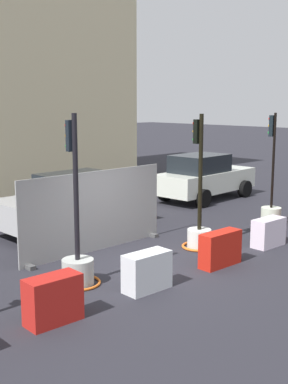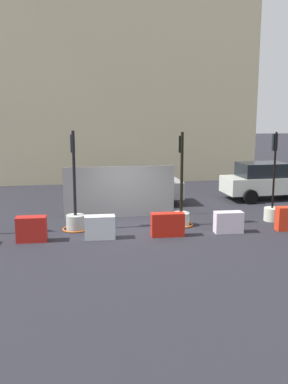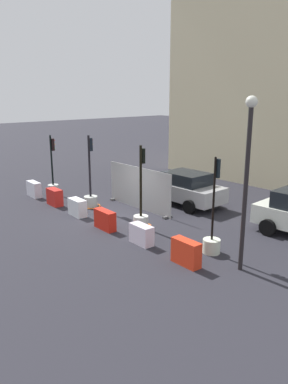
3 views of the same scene
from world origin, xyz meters
name	(u,v)px [view 1 (image 1 of 3)]	position (x,y,z in m)	size (l,w,h in m)	color
ground_plane	(148,265)	(0.00, 0.00, 0.00)	(120.00, 120.00, 0.00)	#27272E
traffic_light_1	(77,259)	(-1.99, 0.14, 0.55)	(0.98, 0.98, 3.66)	#B0B4AD
traffic_light_2	(199,227)	(2.01, 0.09, 0.57)	(0.94, 0.94, 3.58)	silver
traffic_light_3	(271,204)	(5.80, 0.24, 0.63)	(0.64, 0.64, 3.54)	silver
construction_barrier_1	(53,300)	(-3.47, -1.11, 0.43)	(1.02, 0.51, 0.86)	red
construction_barrier_2	(147,272)	(-1.17, -1.16, 0.40)	(1.05, 0.50, 0.81)	silver
construction_barrier_3	(220,249)	(1.20, -1.24, 0.42)	(1.17, 0.43, 0.83)	red
construction_barrier_4	(268,232)	(3.48, -1.13, 0.38)	(1.03, 0.48, 0.77)	silver
car_silver_hatchback	(71,202)	(0.73, 4.10, 0.86)	(4.59, 2.31, 1.72)	#AFAFB0
car_white_van	(204,177)	(7.45, 4.34, 0.91)	(4.65, 2.30, 1.83)	silver
site_fence_panel	(95,213)	(-0.16, 1.82, 1.02)	(4.57, 0.50, 2.12)	#9B9C9A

